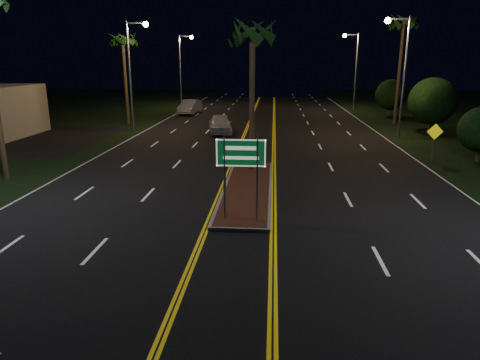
# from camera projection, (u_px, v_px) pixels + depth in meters

# --- Properties ---
(ground) EXTENTS (120.00, 120.00, 0.00)m
(ground) POSITION_uv_depth(u_px,v_px,m) (234.00, 256.00, 13.42)
(ground) COLOR black
(ground) RESTS_ON ground
(median_island) EXTENTS (2.25, 10.25, 0.17)m
(median_island) POSITION_uv_depth(u_px,v_px,m) (248.00, 189.00, 20.12)
(median_island) COLOR gray
(median_island) RESTS_ON ground
(highway_sign) EXTENTS (1.80, 0.08, 3.20)m
(highway_sign) POSITION_uv_depth(u_px,v_px,m) (241.00, 161.00, 15.46)
(highway_sign) COLOR gray
(highway_sign) RESTS_ON ground
(streetlight_left_mid) EXTENTS (1.91, 0.44, 9.00)m
(streetlight_left_mid) POSITION_uv_depth(u_px,v_px,m) (134.00, 64.00, 35.73)
(streetlight_left_mid) COLOR gray
(streetlight_left_mid) RESTS_ON ground
(streetlight_left_far) EXTENTS (1.91, 0.44, 9.00)m
(streetlight_left_far) POSITION_uv_depth(u_px,v_px,m) (183.00, 62.00, 54.93)
(streetlight_left_far) COLOR gray
(streetlight_left_far) RESTS_ON ground
(streetlight_right_mid) EXTENTS (1.91, 0.44, 9.00)m
(streetlight_right_mid) POSITION_uv_depth(u_px,v_px,m) (400.00, 64.00, 32.22)
(streetlight_right_mid) COLOR gray
(streetlight_right_mid) RESTS_ON ground
(streetlight_right_far) EXTENTS (1.91, 0.44, 9.00)m
(streetlight_right_far) POSITION_uv_depth(u_px,v_px,m) (353.00, 63.00, 51.42)
(streetlight_right_far) COLOR gray
(streetlight_right_far) RESTS_ON ground
(palm_median) EXTENTS (2.40, 2.40, 8.30)m
(palm_median) POSITION_uv_depth(u_px,v_px,m) (252.00, 32.00, 21.54)
(palm_median) COLOR #382819
(palm_median) RESTS_ON ground
(palm_left_far) EXTENTS (2.40, 2.40, 8.80)m
(palm_left_far) POSITION_uv_depth(u_px,v_px,m) (123.00, 40.00, 39.17)
(palm_left_far) COLOR #382819
(palm_left_far) RESTS_ON ground
(palm_right_far) EXTENTS (2.40, 2.40, 10.30)m
(palm_right_far) POSITION_uv_depth(u_px,v_px,m) (404.00, 23.00, 38.80)
(palm_right_far) COLOR #382819
(palm_right_far) RESTS_ON ground
(shrub_mid) EXTENTS (3.78, 3.78, 4.62)m
(shrub_mid) POSITION_uv_depth(u_px,v_px,m) (432.00, 101.00, 34.68)
(shrub_mid) COLOR #382819
(shrub_mid) RESTS_ON ground
(shrub_far) EXTENTS (3.24, 3.24, 3.96)m
(shrub_far) POSITION_uv_depth(u_px,v_px,m) (391.00, 95.00, 46.32)
(shrub_far) COLOR #382819
(shrub_far) RESTS_ON ground
(car_near) EXTENTS (3.16, 5.75, 1.82)m
(car_near) POSITION_uv_depth(u_px,v_px,m) (220.00, 122.00, 35.87)
(car_near) COLOR silver
(car_near) RESTS_ON ground
(car_far) EXTENTS (2.85, 5.70, 1.83)m
(car_far) POSITION_uv_depth(u_px,v_px,m) (190.00, 106.00, 48.91)
(car_far) COLOR silver
(car_far) RESTS_ON ground
(warning_sign) EXTENTS (0.96, 0.09, 2.29)m
(warning_sign) POSITION_uv_depth(u_px,v_px,m) (434.00, 137.00, 25.60)
(warning_sign) COLOR gray
(warning_sign) RESTS_ON ground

